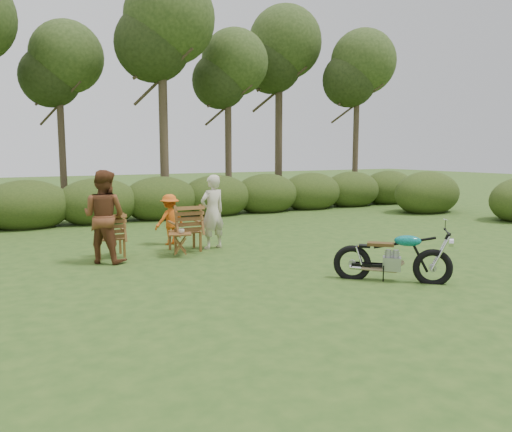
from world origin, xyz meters
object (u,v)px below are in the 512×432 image
lawn_chair_right (185,251)px  child (170,244)px  cup (182,231)px  adult_a (213,248)px  side_table (180,245)px  adult_b (106,262)px  motorcycle (391,281)px  lawn_chair_left (110,257)px

lawn_chair_right → child: (-0.03, 0.89, 0.00)m
cup → adult_a: (0.93, 0.49, -0.54)m
side_table → adult_a: size_ratio=0.30×
lawn_chair_right → adult_b: bearing=14.1°
motorcycle → side_table: bearing=167.6°
motorcycle → adult_a: size_ratio=1.11×
lawn_chair_right → adult_a: size_ratio=0.62×
motorcycle → child: child is taller
lawn_chair_right → child: child is taller
side_table → cup: cup is taller
lawn_chair_left → adult_a: (2.25, -0.24, 0.00)m
motorcycle → adult_b: size_ratio=1.01×
lawn_chair_right → lawn_chair_left: lawn_chair_right is taller
lawn_chair_left → child: size_ratio=0.78×
lawn_chair_left → child: 1.72m
side_table → child: bearing=78.8°
lawn_chair_left → cup: size_ratio=7.68×
motorcycle → child: (-2.17, 5.04, 0.00)m
child → lawn_chair_left: bearing=9.3°
lawn_chair_right → lawn_chair_left: bearing=-1.9°
side_table → cup: (0.02, -0.04, 0.30)m
motorcycle → lawn_chair_left: size_ratio=2.00×
lawn_chair_right → adult_a: bearing=179.1°
lawn_chair_left → adult_b: size_ratio=0.50×
child → cup: bearing=65.1°
motorcycle → lawn_chair_right: 4.67m
cup → child: bearing=80.0°
cup → adult_a: bearing=28.0°
cup → adult_a: size_ratio=0.07×
cup → child: 1.56m
side_table → motorcycle: bearing=-56.1°
motorcycle → cup: bearing=167.6°
motorcycle → side_table: (-2.44, 3.64, 0.25)m
cup → adult_a: adult_a is taller
lawn_chair_left → cup: bearing=153.5°
lawn_chair_left → motorcycle: bearing=133.5°
cup → lawn_chair_left: bearing=150.8°
motorcycle → cup: (-2.42, 3.60, 0.54)m
child → adult_b: bearing=19.0°
lawn_chair_right → side_table: bearing=63.7°
adult_a → adult_b: bearing=-5.0°
motorcycle → adult_a: 4.36m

